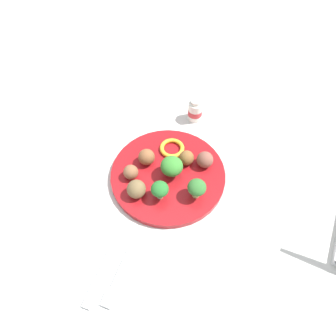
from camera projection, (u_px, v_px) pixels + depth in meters
ground_plane at (168, 176)px, 0.74m from camera, size 4.00×4.00×0.00m
plate at (168, 175)px, 0.74m from camera, size 0.28×0.28×0.02m
broccoli_floret_back_left at (172, 166)px, 0.70m from camera, size 0.05×0.05×0.05m
broccoli_floret_back_right at (160, 189)px, 0.66m from camera, size 0.04×0.04×0.05m
broccoli_floret_front_left at (197, 188)px, 0.67m from camera, size 0.04×0.04×0.05m
meatball_back_left at (186, 158)px, 0.73m from camera, size 0.04×0.04×0.04m
meatball_mid_right at (205, 160)px, 0.73m from camera, size 0.04×0.04×0.04m
meatball_front_right at (136, 189)px, 0.68m from camera, size 0.04×0.04×0.04m
meatball_near_rim at (147, 157)px, 0.73m from camera, size 0.04×0.04×0.04m
meatball_mid_left at (131, 172)px, 0.71m from camera, size 0.04×0.04×0.04m
pepper_ring_near_rim at (172, 148)px, 0.77m from camera, size 0.08×0.08×0.01m
napkin at (111, 274)px, 0.60m from camera, size 0.18×0.14×0.01m
fork at (117, 280)px, 0.59m from camera, size 0.12×0.02×0.01m
knife at (101, 275)px, 0.60m from camera, size 0.15×0.03×0.01m
yogurt_bottle at (195, 111)px, 0.83m from camera, size 0.04×0.04×0.07m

